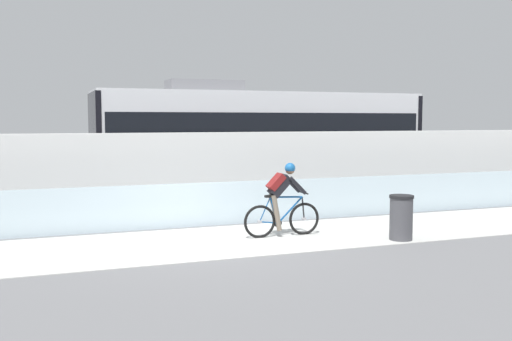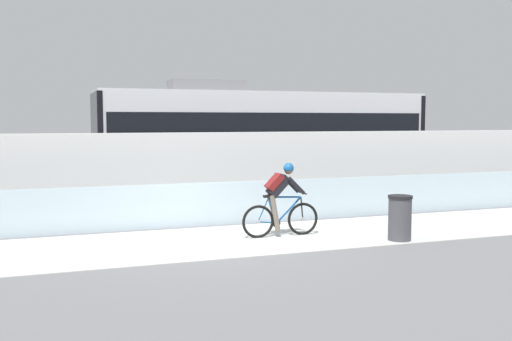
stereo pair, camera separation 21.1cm
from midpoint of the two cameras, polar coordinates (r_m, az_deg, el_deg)
ground_plane at (r=12.36m, az=-4.10°, el=-6.92°), size 200.00×200.00×0.00m
bike_path_deck at (r=12.36m, az=-4.10°, el=-6.89°), size 32.00×3.20×0.01m
glass_parapet at (r=14.03m, az=-6.16°, el=-3.35°), size 32.00×0.05×1.05m
concrete_barrier_wall at (r=15.71m, az=-7.74°, el=-0.36°), size 32.00×0.36×2.20m
tram_rail_near at (r=18.26m, az=-9.34°, el=-3.12°), size 32.00×0.08×0.01m
tram_rail_far at (r=19.66m, az=-10.10°, el=-2.56°), size 32.00×0.08×0.01m
tram at (r=19.80m, az=1.01°, el=3.06°), size 11.06×2.54×3.81m
cyclist_on_bike at (r=12.75m, az=2.87°, el=-2.91°), size 1.77×0.58×1.61m
trash_bin at (r=12.74m, az=14.25°, el=-4.49°), size 0.51×0.51×0.96m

